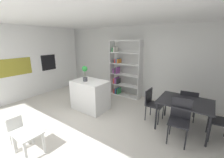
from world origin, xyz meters
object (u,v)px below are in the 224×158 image
dining_chair_island_side (152,102)px  dining_table (185,104)px  kitchen_island (90,95)px  open_bookshelf (122,71)px  child_chair_left (17,130)px  dining_chair_far (188,103)px  dining_chair_near (180,116)px  built_in_oven (49,62)px  potted_plant_on_island (85,72)px  child_table (28,136)px

dining_chair_island_side → dining_table: bearing=-88.0°
kitchen_island → dining_table: 2.67m
open_bookshelf → child_chair_left: (-0.32, -3.69, -0.67)m
dining_chair_far → dining_chair_near: dining_chair_near is taller
dining_table → dining_chair_near: size_ratio=1.25×
child_chair_left → dining_chair_near: 3.44m
built_in_oven → dining_chair_far: (5.15, 0.76, -0.73)m
child_chair_left → dining_chair_near: dining_chair_near is taller
built_in_oven → child_chair_left: 3.48m
built_in_oven → dining_chair_near: 5.19m
dining_chair_island_side → potted_plant_on_island: bearing=109.6°
kitchen_island → potted_plant_on_island: 0.75m
built_in_oven → child_table: 3.80m
kitchen_island → dining_chair_far: size_ratio=1.25×
potted_plant_on_island → child_table: potted_plant_on_island is taller
kitchen_island → child_chair_left: kitchen_island is taller
potted_plant_on_island → built_in_oven: bearing=172.1°
child_table → dining_chair_near: (2.27, 2.09, 0.19)m
kitchen_island → dining_table: (2.62, 0.49, 0.21)m
open_bookshelf → dining_chair_island_side: 2.02m
kitchen_island → dining_chair_island_side: size_ratio=1.26×
dining_table → dining_chair_far: bearing=88.6°
kitchen_island → dining_chair_near: dining_chair_near is taller
dining_chair_far → child_table: bearing=45.8°
child_table → dining_chair_island_side: bearing=60.3°
child_chair_left → dining_chair_far: 4.14m
kitchen_island → dining_chair_island_side: bearing=15.3°
kitchen_island → dining_chair_far: (2.63, 1.00, 0.05)m
potted_plant_on_island → child_chair_left: (-0.02, -1.99, -0.87)m
child_table → dining_table: size_ratio=0.45×
dining_chair_near → kitchen_island: bearing=174.9°
built_in_oven → dining_chair_island_side: built_in_oven is taller
built_in_oven → dining_chair_far: built_in_oven is taller
child_chair_left → dining_chair_island_side: bearing=-35.4°
open_bookshelf → dining_chair_island_side: bearing=-34.4°
dining_table → open_bookshelf: bearing=155.3°
kitchen_island → dining_chair_island_side: kitchen_island is taller
open_bookshelf → dining_chair_far: open_bookshelf is taller
open_bookshelf → child_chair_left: 3.77m
potted_plant_on_island → child_chair_left: potted_plant_on_island is taller
open_bookshelf → dining_chair_near: open_bookshelf is taller
dining_chair_far → potted_plant_on_island: bearing=14.2°
dining_chair_island_side → kitchen_island: bearing=107.5°
open_bookshelf → child_chair_left: size_ratio=3.60×
built_in_oven → dining_table: (5.14, 0.26, -0.58)m
kitchen_island → dining_chair_far: kitchen_island is taller
open_bookshelf → dining_chair_far: size_ratio=2.48×
open_bookshelf → dining_chair_far: 2.55m
dining_table → dining_chair_far: dining_chair_far is taller
dining_chair_far → open_bookshelf: bearing=-21.7°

